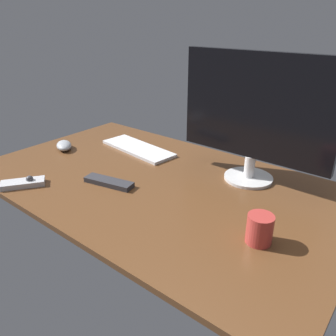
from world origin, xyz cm
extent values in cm
cube|color=brown|center=(0.00, 0.00, 1.00)|extent=(140.00, 84.00, 2.00)
cylinder|color=silver|center=(27.19, 23.41, 2.56)|extent=(18.39, 18.39, 1.13)
cylinder|color=silver|center=(27.19, 23.41, 7.28)|extent=(3.95, 3.95, 8.31)
cube|color=black|center=(27.19, 23.41, 30.09)|extent=(57.24, 3.37, 37.32)
cube|color=silver|center=(-27.14, 19.49, 2.65)|extent=(39.56, 18.05, 1.30)
ellipsoid|color=#999EA5|center=(-54.58, -1.78, 3.88)|extent=(13.45, 11.81, 3.76)
cube|color=#B7B7BC|center=(-35.09, -33.72, 3.00)|extent=(13.60, 15.91, 2.01)
sphere|color=#3F3F44|center=(-33.60, -31.60, 4.46)|extent=(2.56, 2.56, 2.56)
cube|color=#2D2D33|center=(-11.20, -13.17, 2.95)|extent=(19.98, 9.18, 1.89)
cylinder|color=#B23833|center=(47.10, -10.85, 6.22)|extent=(7.26, 7.26, 8.44)
camera|label=1|loc=(74.81, -85.45, 58.96)|focal=35.63mm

